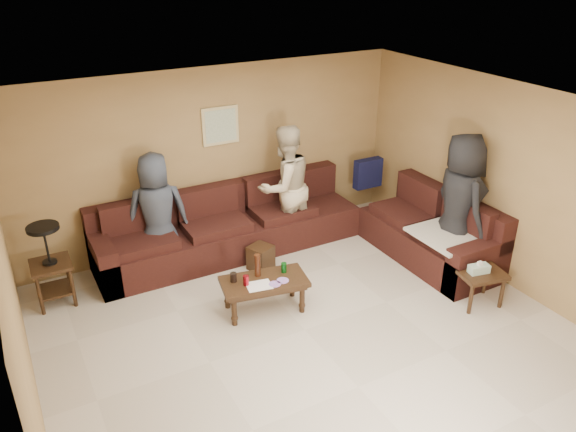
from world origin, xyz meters
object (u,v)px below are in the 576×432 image
object	(u,v)px
side_table_right	(480,276)
waste_bin	(261,258)
end_table_left	(50,264)
person_right	(459,204)
person_left	(158,213)
sectional_sofa	(301,233)
coffee_table	(264,284)
person_middle	(285,187)

from	to	relation	value
side_table_right	waste_bin	xyz separation A→B (m)	(-1.92, 1.96, -0.21)
end_table_left	person_right	world-z (taller)	person_right
person_right	end_table_left	bearing A→B (deg)	82.17
person_left	sectional_sofa	bearing A→B (deg)	173.74
coffee_table	waste_bin	world-z (taller)	coffee_table
sectional_sofa	side_table_right	xyz separation A→B (m)	(1.26, -2.04, 0.05)
end_table_left	side_table_right	bearing A→B (deg)	-28.78
person_middle	end_table_left	bearing A→B (deg)	-7.96
end_table_left	side_table_right	xyz separation A→B (m)	(4.42, -2.43, -0.16)
person_middle	person_left	bearing A→B (deg)	-13.91
end_table_left	person_left	xyz separation A→B (m)	(1.37, 0.20, 0.26)
person_right	person_left	bearing A→B (deg)	72.73
side_table_right	person_right	distance (m)	1.01
sectional_sofa	end_table_left	distance (m)	3.19
coffee_table	side_table_right	distance (m)	2.55
side_table_right	person_right	xyz separation A→B (m)	(0.33, 0.78, 0.55)
person_right	coffee_table	bearing A→B (deg)	94.40
person_left	coffee_table	bearing A→B (deg)	127.90
sectional_sofa	waste_bin	xyz separation A→B (m)	(-0.66, -0.08, -0.16)
end_table_left	person_middle	size ratio (longest dim) A/B	0.59
end_table_left	waste_bin	distance (m)	2.57
coffee_table	side_table_right	world-z (taller)	coffee_table
side_table_right	end_table_left	bearing A→B (deg)	151.22
sectional_sofa	end_table_left	xyz separation A→B (m)	(-3.15, 0.38, 0.21)
person_left	person_middle	world-z (taller)	person_middle
person_right	person_middle	bearing A→B (deg)	55.35
end_table_left	person_middle	world-z (taller)	person_middle
end_table_left	sectional_sofa	bearing A→B (deg)	-6.91
sectional_sofa	person_left	size ratio (longest dim) A/B	2.91
person_middle	person_right	xyz separation A→B (m)	(1.62, -1.67, 0.05)
coffee_table	end_table_left	size ratio (longest dim) A/B	1.03
sectional_sofa	end_table_left	world-z (taller)	end_table_left
coffee_table	person_middle	size ratio (longest dim) A/B	0.61
end_table_left	side_table_right	distance (m)	5.04
waste_bin	person_left	distance (m)	1.45
end_table_left	coffee_table	bearing A→B (deg)	-32.06
person_middle	waste_bin	bearing A→B (deg)	29.37
person_right	side_table_right	bearing A→B (deg)	168.18
end_table_left	person_middle	distance (m)	3.15
person_right	waste_bin	bearing A→B (deg)	73.66
waste_bin	coffee_table	bearing A→B (deg)	-113.80
end_table_left	person_right	distance (m)	5.04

